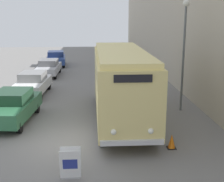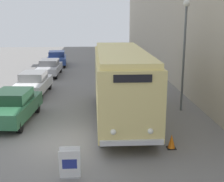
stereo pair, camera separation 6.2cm
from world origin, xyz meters
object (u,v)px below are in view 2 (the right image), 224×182
parked_car_near (13,106)px  parked_car_far (50,67)px  streetlamp (185,40)px  parked_car_mid (33,83)px  parked_car_distant (57,58)px  traffic_cone (172,142)px  vintage_bus (121,81)px  sign_board (70,164)px

parked_car_near → parked_car_far: size_ratio=1.03×
streetlamp → parked_car_near: size_ratio=1.31×
parked_car_mid → parked_car_distant: parked_car_distant is taller
parked_car_far → parked_car_near: bearing=-89.7°
parked_car_distant → parked_car_far: bearing=-94.5°
parked_car_far → streetlamp: bearing=-49.5°
parked_car_mid → parked_car_distant: bearing=92.2°
streetlamp → traffic_cone: streetlamp is taller
parked_car_mid → traffic_cone: bearing=-48.9°
parked_car_far → traffic_cone: 17.29m
traffic_cone → vintage_bus: bearing=114.6°
vintage_bus → sign_board: (-2.21, -5.85, -1.50)m
parked_car_mid → parked_car_far: 6.62m
streetlamp → parked_car_distant: (-8.72, 16.23, -3.17)m
vintage_bus → traffic_cone: 4.47m
parked_car_mid → traffic_cone: (7.15, -9.21, -0.49)m
sign_board → streetlamp: bearing=51.2°
vintage_bus → sign_board: 6.43m
sign_board → parked_car_near: size_ratio=0.23×
vintage_bus → traffic_cone: bearing=-65.4°
vintage_bus → parked_car_near: 5.59m
vintage_bus → streetlamp: size_ratio=1.52×
vintage_bus → parked_car_far: vintage_bus is taller
parked_car_far → vintage_bus: bearing=-65.2°
parked_car_near → vintage_bus: bearing=5.9°
streetlamp → vintage_bus: bearing=-159.9°
streetlamp → traffic_cone: 6.49m
sign_board → streetlamp: streetlamp is taller
parked_car_distant → vintage_bus: bearing=-77.6°
parked_car_near → parked_car_mid: bearing=95.2°
vintage_bus → parked_car_near: bearing=-179.7°
sign_board → parked_car_distant: (-2.98, 23.37, 0.27)m
streetlamp → parked_car_near: bearing=-171.6°
streetlamp → parked_car_mid: bearing=155.1°
parked_car_mid → parked_car_distant: (0.24, 12.07, -0.01)m
vintage_bus → parked_car_far: 13.21m
parked_car_near → traffic_cone: bearing=-21.9°
parked_car_near → parked_car_far: parked_car_near is taller
parked_car_distant → traffic_cone: parked_car_distant is taller
parked_car_distant → traffic_cone: 22.37m
parked_car_far → traffic_cone: parked_car_far is taller
parked_car_near → parked_car_distant: parked_car_near is taller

